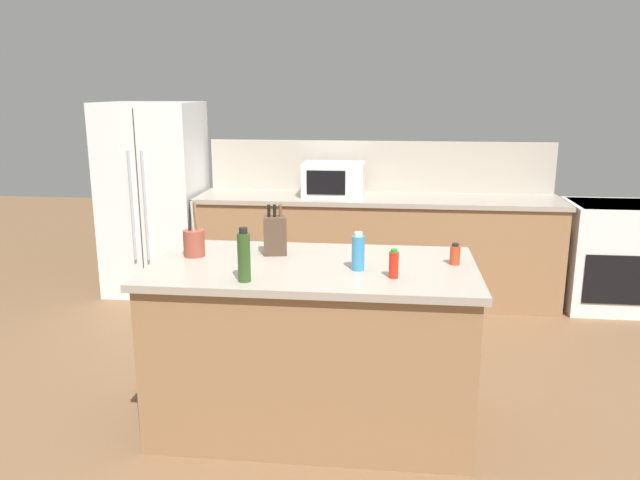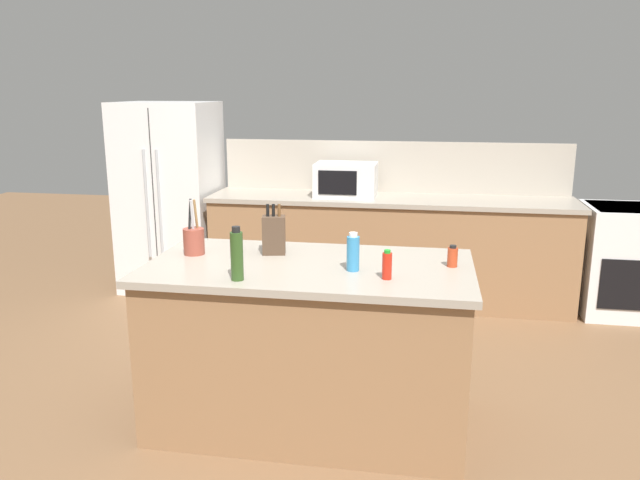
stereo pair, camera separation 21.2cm
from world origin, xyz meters
name	(u,v)px [view 1 (the left image)]	position (x,y,z in m)	size (l,w,h in m)	color
ground_plane	(313,420)	(0.00, 0.00, 0.00)	(14.00, 14.00, 0.00)	brown
back_counter_run	(376,248)	(0.30, 2.20, 0.47)	(3.18, 0.66, 0.94)	#936B47
wall_backsplash	(379,166)	(0.30, 2.52, 1.17)	(3.14, 0.03, 0.46)	#B2A899
kitchen_island	(313,344)	(0.00, 0.00, 0.47)	(1.76, 0.95, 0.94)	#936B47
refrigerator	(155,199)	(-1.76, 2.25, 0.87)	(0.85, 0.75, 1.75)	white
range_oven	(611,255)	(2.31, 2.20, 0.47)	(0.76, 0.65, 0.92)	white
microwave	(334,179)	(-0.09, 2.20, 1.09)	(0.53, 0.39, 0.29)	white
knife_block	(275,235)	(-0.24, 0.18, 1.05)	(0.15, 0.12, 0.29)	#4C3828
utensil_crock	(194,242)	(-0.69, 0.09, 1.02)	(0.12, 0.12, 0.32)	brown
olive_oil_bottle	(244,256)	(-0.30, -0.34, 1.07)	(0.06, 0.06, 0.27)	#2D4C1E
spice_jar_paprika	(455,255)	(0.76, 0.08, 0.99)	(0.05, 0.05, 0.12)	#B73D1E
hot_sauce_bottle	(394,264)	(0.43, -0.20, 1.01)	(0.05, 0.05, 0.15)	red
dish_soap_bottle	(358,252)	(0.25, -0.08, 1.04)	(0.07, 0.07, 0.20)	#3384BC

